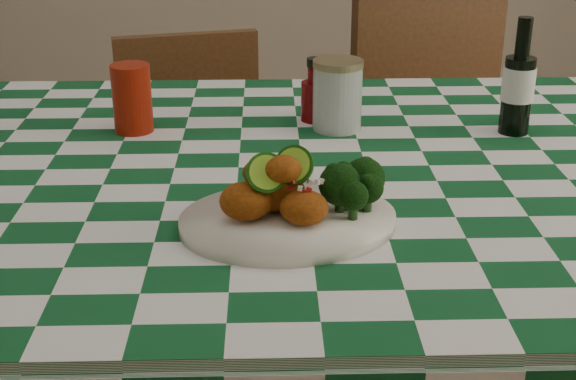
{
  "coord_description": "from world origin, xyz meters",
  "views": [
    {
      "loc": [
        -0.06,
        -1.2,
        1.26
      ],
      "look_at": [
        -0.03,
        -0.22,
        0.84
      ],
      "focal_mm": 50.0,
      "sensor_mm": 36.0,
      "label": 1
    }
  ],
  "objects_px": {
    "red_tumbler": "(132,98)",
    "mason_jar": "(337,95)",
    "fried_chicken_pile": "(283,186)",
    "dining_table": "(301,369)",
    "beer_bottle": "(519,76)",
    "plate": "(288,221)",
    "wooden_chair_left": "(204,205)",
    "wooden_chair_right": "(459,162)",
    "ketchup_bottle": "(315,90)"
  },
  "relations": [
    {
      "from": "red_tumbler",
      "to": "ketchup_bottle",
      "type": "distance_m",
      "value": 0.33
    },
    {
      "from": "ketchup_bottle",
      "to": "plate",
      "type": "bearing_deg",
      "value": -97.86
    },
    {
      "from": "wooden_chair_left",
      "to": "wooden_chair_right",
      "type": "height_order",
      "value": "wooden_chair_right"
    },
    {
      "from": "fried_chicken_pile",
      "to": "ketchup_bottle",
      "type": "xyz_separation_m",
      "value": [
        0.07,
        0.46,
        -0.0
      ]
    },
    {
      "from": "dining_table",
      "to": "plate",
      "type": "distance_m",
      "value": 0.46
    },
    {
      "from": "fried_chicken_pile",
      "to": "wooden_chair_right",
      "type": "distance_m",
      "value": 1.15
    },
    {
      "from": "fried_chicken_pile",
      "to": "red_tumbler",
      "type": "relative_size",
      "value": 1.1
    },
    {
      "from": "dining_table",
      "to": "ketchup_bottle",
      "type": "relative_size",
      "value": 14.01
    },
    {
      "from": "dining_table",
      "to": "beer_bottle",
      "type": "distance_m",
      "value": 0.65
    },
    {
      "from": "dining_table",
      "to": "mason_jar",
      "type": "bearing_deg",
      "value": 69.07
    },
    {
      "from": "mason_jar",
      "to": "wooden_chair_right",
      "type": "distance_m",
      "value": 0.78
    },
    {
      "from": "dining_table",
      "to": "mason_jar",
      "type": "xyz_separation_m",
      "value": [
        0.07,
        0.19,
        0.46
      ]
    },
    {
      "from": "wooden_chair_left",
      "to": "beer_bottle",
      "type": "bearing_deg",
      "value": -54.93
    },
    {
      "from": "wooden_chair_left",
      "to": "wooden_chair_right",
      "type": "xyz_separation_m",
      "value": [
        0.67,
        0.07,
        0.08
      ]
    },
    {
      "from": "red_tumbler",
      "to": "mason_jar",
      "type": "relative_size",
      "value": 0.96
    },
    {
      "from": "red_tumbler",
      "to": "mason_jar",
      "type": "xyz_separation_m",
      "value": [
        0.37,
        0.0,
        0.0
      ]
    },
    {
      "from": "plate",
      "to": "fried_chicken_pile",
      "type": "bearing_deg",
      "value": 180.0
    },
    {
      "from": "plate",
      "to": "mason_jar",
      "type": "xyz_separation_m",
      "value": [
        0.1,
        0.41,
        0.05
      ]
    },
    {
      "from": "ketchup_bottle",
      "to": "red_tumbler",
      "type": "bearing_deg",
      "value": -171.14
    },
    {
      "from": "beer_bottle",
      "to": "mason_jar",
      "type": "bearing_deg",
      "value": 174.79
    },
    {
      "from": "plate",
      "to": "ketchup_bottle",
      "type": "relative_size",
      "value": 2.48
    },
    {
      "from": "dining_table",
      "to": "red_tumbler",
      "type": "relative_size",
      "value": 13.61
    },
    {
      "from": "plate",
      "to": "mason_jar",
      "type": "relative_size",
      "value": 2.31
    },
    {
      "from": "dining_table",
      "to": "red_tumbler",
      "type": "bearing_deg",
      "value": 148.13
    },
    {
      "from": "mason_jar",
      "to": "wooden_chair_right",
      "type": "relative_size",
      "value": 0.13
    },
    {
      "from": "fried_chicken_pile",
      "to": "red_tumbler",
      "type": "height_order",
      "value": "red_tumbler"
    },
    {
      "from": "plate",
      "to": "fried_chicken_pile",
      "type": "xyz_separation_m",
      "value": [
        -0.01,
        0.0,
        0.05
      ]
    },
    {
      "from": "red_tumbler",
      "to": "dining_table",
      "type": "bearing_deg",
      "value": -31.87
    },
    {
      "from": "red_tumbler",
      "to": "beer_bottle",
      "type": "xyz_separation_m",
      "value": [
        0.68,
        -0.03,
        0.04
      ]
    },
    {
      "from": "dining_table",
      "to": "wooden_chair_right",
      "type": "xyz_separation_m",
      "value": [
        0.45,
        0.76,
        0.1
      ]
    },
    {
      "from": "plate",
      "to": "red_tumbler",
      "type": "distance_m",
      "value": 0.49
    },
    {
      "from": "plate",
      "to": "wooden_chair_right",
      "type": "bearing_deg",
      "value": 63.9
    },
    {
      "from": "red_tumbler",
      "to": "wooden_chair_left",
      "type": "distance_m",
      "value": 0.67
    },
    {
      "from": "dining_table",
      "to": "plate",
      "type": "bearing_deg",
      "value": -97.52
    },
    {
      "from": "beer_bottle",
      "to": "wooden_chair_left",
      "type": "xyz_separation_m",
      "value": [
        -0.61,
        0.53,
        -0.48
      ]
    },
    {
      "from": "plate",
      "to": "wooden_chair_left",
      "type": "bearing_deg",
      "value": 101.98
    },
    {
      "from": "dining_table",
      "to": "fried_chicken_pile",
      "type": "height_order",
      "value": "fried_chicken_pile"
    },
    {
      "from": "dining_table",
      "to": "beer_bottle",
      "type": "height_order",
      "value": "beer_bottle"
    },
    {
      "from": "wooden_chair_left",
      "to": "fried_chicken_pile",
      "type": "bearing_deg",
      "value": -92.23
    },
    {
      "from": "beer_bottle",
      "to": "wooden_chair_right",
      "type": "height_order",
      "value": "beer_bottle"
    },
    {
      "from": "fried_chicken_pile",
      "to": "ketchup_bottle",
      "type": "bearing_deg",
      "value": 81.34
    },
    {
      "from": "dining_table",
      "to": "ketchup_bottle",
      "type": "distance_m",
      "value": 0.51
    },
    {
      "from": "red_tumbler",
      "to": "fried_chicken_pile",
      "type": "bearing_deg",
      "value": -57.25
    },
    {
      "from": "fried_chicken_pile",
      "to": "red_tumbler",
      "type": "bearing_deg",
      "value": 122.75
    },
    {
      "from": "dining_table",
      "to": "plate",
      "type": "xyz_separation_m",
      "value": [
        -0.03,
        -0.22,
        0.4
      ]
    },
    {
      "from": "plate",
      "to": "mason_jar",
      "type": "distance_m",
      "value": 0.42
    },
    {
      "from": "dining_table",
      "to": "wooden_chair_left",
      "type": "distance_m",
      "value": 0.72
    },
    {
      "from": "mason_jar",
      "to": "wooden_chair_right",
      "type": "height_order",
      "value": "wooden_chair_right"
    },
    {
      "from": "dining_table",
      "to": "mason_jar",
      "type": "height_order",
      "value": "mason_jar"
    },
    {
      "from": "plate",
      "to": "wooden_chair_left",
      "type": "xyz_separation_m",
      "value": [
        -0.19,
        0.91,
        -0.39
      ]
    }
  ]
}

